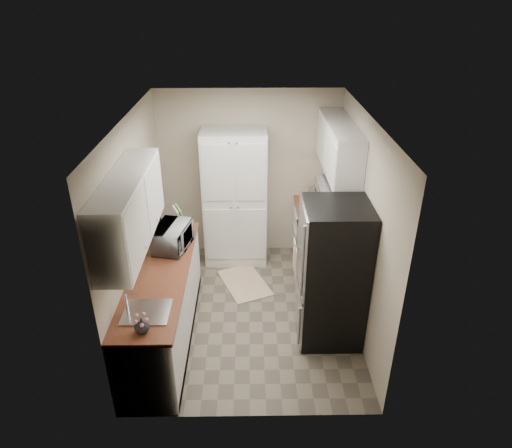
# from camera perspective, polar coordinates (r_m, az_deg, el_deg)

# --- Properties ---
(ground) EXTENTS (3.20, 3.20, 0.00)m
(ground) POSITION_cam_1_polar(r_m,az_deg,el_deg) (5.97, -0.82, -10.91)
(ground) COLOR #665B4C
(ground) RESTS_ON ground
(room_shell) EXTENTS (2.64, 3.24, 2.52)m
(room_shell) POSITION_cam_1_polar(r_m,az_deg,el_deg) (5.11, -1.14, 3.43)
(room_shell) COLOR #B5A892
(room_shell) RESTS_ON ground
(pantry_cabinet) EXTENTS (0.90, 0.55, 2.00)m
(pantry_cabinet) POSITION_cam_1_polar(r_m,az_deg,el_deg) (6.57, -2.64, 3.20)
(pantry_cabinet) COLOR silver
(pantry_cabinet) RESTS_ON ground
(base_cabinet_left) EXTENTS (0.60, 2.30, 0.88)m
(base_cabinet_left) POSITION_cam_1_polar(r_m,az_deg,el_deg) (5.45, -11.47, -10.00)
(base_cabinet_left) COLOR silver
(base_cabinet_left) RESTS_ON ground
(countertop_left) EXTENTS (0.63, 2.33, 0.04)m
(countertop_left) POSITION_cam_1_polar(r_m,az_deg,el_deg) (5.19, -11.94, -5.97)
(countertop_left) COLOR brown
(countertop_left) RESTS_ON base_cabinet_left
(base_cabinet_right) EXTENTS (0.60, 0.80, 0.88)m
(base_cabinet_right) POSITION_cam_1_polar(r_m,az_deg,el_deg) (6.78, 7.54, -1.52)
(base_cabinet_right) COLOR silver
(base_cabinet_right) RESTS_ON ground
(countertop_right) EXTENTS (0.63, 0.83, 0.04)m
(countertop_right) POSITION_cam_1_polar(r_m,az_deg,el_deg) (6.57, 7.78, 1.98)
(countertop_right) COLOR brown
(countertop_right) RESTS_ON base_cabinet_right
(electric_range) EXTENTS (0.71, 0.78, 1.13)m
(electric_range) POSITION_cam_1_polar(r_m,az_deg,el_deg) (6.08, 8.40, -4.89)
(electric_range) COLOR #B7B7BC
(electric_range) RESTS_ON ground
(refrigerator) EXTENTS (0.70, 0.72, 1.70)m
(refrigerator) POSITION_cam_1_polar(r_m,az_deg,el_deg) (5.22, 9.56, -6.18)
(refrigerator) COLOR #B7B7BC
(refrigerator) RESTS_ON ground
(microwave) EXTENTS (0.46, 0.60, 0.30)m
(microwave) POSITION_cam_1_polar(r_m,az_deg,el_deg) (5.52, -10.40, -1.60)
(microwave) COLOR silver
(microwave) RESTS_ON countertop_left
(wine_bottle) EXTENTS (0.08, 0.08, 0.31)m
(wine_bottle) POSITION_cam_1_polar(r_m,az_deg,el_deg) (5.86, -12.12, 0.17)
(wine_bottle) COLOR black
(wine_bottle) RESTS_ON countertop_left
(flower_vase) EXTENTS (0.15, 0.15, 0.14)m
(flower_vase) POSITION_cam_1_polar(r_m,az_deg,el_deg) (4.35, -14.09, -12.20)
(flower_vase) COLOR white
(flower_vase) RESTS_ON countertop_left
(cutting_board) EXTENTS (0.13, 0.26, 0.34)m
(cutting_board) POSITION_cam_1_polar(r_m,az_deg,el_deg) (5.87, -9.38, 0.63)
(cutting_board) COLOR #528E3F
(cutting_board) RESTS_ON countertop_left
(toaster_oven) EXTENTS (0.43, 0.48, 0.23)m
(toaster_oven) POSITION_cam_1_polar(r_m,az_deg,el_deg) (6.62, 8.58, 3.39)
(toaster_oven) COLOR #A7A7AC
(toaster_oven) RESTS_ON countertop_right
(fruit_basket) EXTENTS (0.37, 0.37, 0.12)m
(fruit_basket) POSITION_cam_1_polar(r_m,az_deg,el_deg) (6.53, 8.57, 4.71)
(fruit_basket) COLOR orange
(fruit_basket) RESTS_ON toaster_oven
(kitchen_mat) EXTENTS (0.81, 0.99, 0.01)m
(kitchen_mat) POSITION_cam_1_polar(r_m,az_deg,el_deg) (6.47, -1.44, -7.36)
(kitchen_mat) COLOR #D4B38C
(kitchen_mat) RESTS_ON ground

